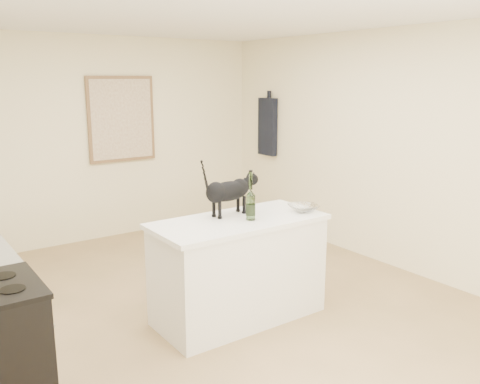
# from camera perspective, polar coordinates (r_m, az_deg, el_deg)

# --- Properties ---
(floor) EXTENTS (5.50, 5.50, 0.00)m
(floor) POSITION_cam_1_polar(r_m,az_deg,el_deg) (4.77, -2.58, -13.16)
(floor) COLOR tan
(floor) RESTS_ON ground
(ceiling) EXTENTS (5.50, 5.50, 0.00)m
(ceiling) POSITION_cam_1_polar(r_m,az_deg,el_deg) (4.33, -2.94, 19.60)
(ceiling) COLOR white
(ceiling) RESTS_ON ground
(wall_back) EXTENTS (4.50, 0.00, 4.50)m
(wall_back) POSITION_cam_1_polar(r_m,az_deg,el_deg) (6.82, -15.40, 5.64)
(wall_back) COLOR #F2E9BB
(wall_back) RESTS_ON ground
(wall_right) EXTENTS (0.00, 5.50, 5.50)m
(wall_right) POSITION_cam_1_polar(r_m,az_deg,el_deg) (5.88, 16.10, 4.56)
(wall_right) COLOR #F2E9BB
(wall_right) RESTS_ON ground
(island_base) EXTENTS (1.44, 0.67, 0.86)m
(island_base) POSITION_cam_1_polar(r_m,az_deg,el_deg) (4.50, -0.15, -8.81)
(island_base) COLOR white
(island_base) RESTS_ON floor
(island_top) EXTENTS (1.50, 0.70, 0.04)m
(island_top) POSITION_cam_1_polar(r_m,az_deg,el_deg) (4.35, -0.16, -3.29)
(island_top) COLOR white
(island_top) RESTS_ON island_base
(artwork_frame) EXTENTS (0.90, 0.03, 1.10)m
(artwork_frame) POSITION_cam_1_polar(r_m,az_deg,el_deg) (6.88, -13.07, 7.92)
(artwork_frame) COLOR brown
(artwork_frame) RESTS_ON wall_back
(artwork_canvas) EXTENTS (0.82, 0.00, 1.02)m
(artwork_canvas) POSITION_cam_1_polar(r_m,az_deg,el_deg) (6.86, -13.01, 7.91)
(artwork_canvas) COLOR beige
(artwork_canvas) RESTS_ON wall_back
(hanging_garment) EXTENTS (0.08, 0.34, 0.80)m
(hanging_garment) POSITION_cam_1_polar(r_m,az_deg,el_deg) (7.27, 3.08, 7.27)
(hanging_garment) COLOR black
(hanging_garment) RESTS_ON wall_right
(black_cat) EXTENTS (0.56, 0.21, 0.38)m
(black_cat) POSITION_cam_1_polar(r_m,az_deg,el_deg) (4.42, -1.32, -0.20)
(black_cat) COLOR black
(black_cat) RESTS_ON island_top
(wine_bottle) EXTENTS (0.10, 0.10, 0.37)m
(wine_bottle) POSITION_cam_1_polar(r_m,az_deg,el_deg) (4.28, 1.20, -0.70)
(wine_bottle) COLOR #294E1F
(wine_bottle) RESTS_ON island_top
(glass_bowl) EXTENTS (0.31, 0.31, 0.06)m
(glass_bowl) POSITION_cam_1_polar(r_m,az_deg,el_deg) (4.61, 7.08, -1.80)
(glass_bowl) COLOR white
(glass_bowl) RESTS_ON island_top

